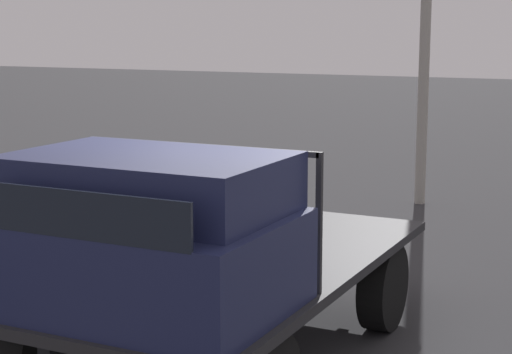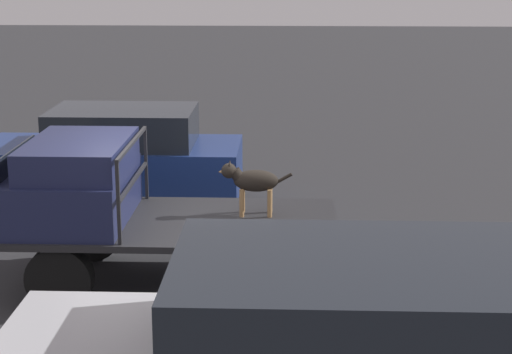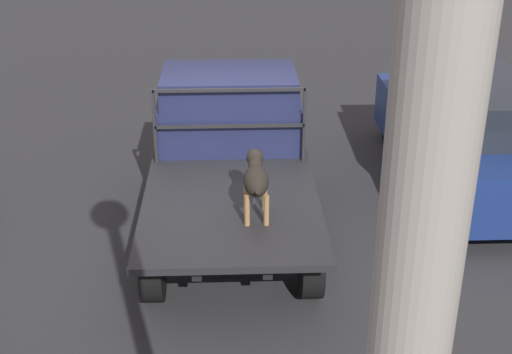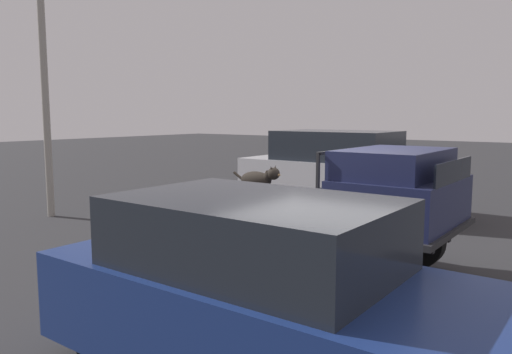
# 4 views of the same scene
# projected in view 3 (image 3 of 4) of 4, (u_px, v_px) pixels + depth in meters

# --- Properties ---
(ground_plane) EXTENTS (80.00, 80.00, 0.00)m
(ground_plane) POSITION_uv_depth(u_px,v_px,m) (232.00, 238.00, 9.14)
(ground_plane) COLOR #2D2D30
(flatbed_truck) EXTENTS (4.03, 2.06, 0.84)m
(flatbed_truck) POSITION_uv_depth(u_px,v_px,m) (231.00, 195.00, 8.87)
(flatbed_truck) COLOR black
(flatbed_truck) RESTS_ON ground
(truck_cab) EXTENTS (1.39, 1.94, 1.01)m
(truck_cab) POSITION_uv_depth(u_px,v_px,m) (229.00, 108.00, 9.69)
(truck_cab) COLOR #1E2347
(truck_cab) RESTS_ON flatbed_truck
(truck_headboard) EXTENTS (0.04, 1.94, 1.00)m
(truck_headboard) POSITION_uv_depth(u_px,v_px,m) (230.00, 114.00, 8.95)
(truck_headboard) COLOR #232326
(truck_headboard) RESTS_ON flatbed_truck
(dog) EXTENTS (0.94, 0.28, 0.70)m
(dog) POSITION_uv_depth(u_px,v_px,m) (256.00, 179.00, 7.75)
(dog) COLOR #9E7547
(dog) RESTS_ON flatbed_truck
(parked_sedan) EXTENTS (4.19, 1.71, 1.64)m
(parked_sedan) POSITION_uv_depth(u_px,v_px,m) (464.00, 133.00, 10.20)
(parked_sedan) COLOR black
(parked_sedan) RESTS_ON ground
(light_pole_near) EXTENTS (0.51, 0.51, 5.97)m
(light_pole_near) POSITION_uv_depth(u_px,v_px,m) (434.00, 122.00, 1.17)
(light_pole_near) COLOR gray
(light_pole_near) RESTS_ON ground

